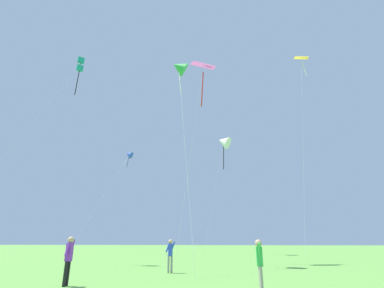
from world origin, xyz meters
The scene contains 9 objects.
kite_white_distant centered at (-3.01, 34.52, 15.75)m, with size 3.66×5.34×16.96m.
kite_pink_low centered at (-2.73, 17.76, 16.80)m, with size 2.34×5.37×18.84m.
kite_yellow_diamond centered at (8.82, 30.83, 24.95)m, with size 4.83×9.49×26.97m.
kite_teal_box centered at (-13.81, 14.13, 17.19)m, with size 3.62×7.44×18.15m.
kite_green_small centered at (-4.09, 14.30, 15.60)m, with size 4.04×8.28×16.44m.
kite_blue_delta centered at (-17.12, 32.20, 14.08)m, with size 1.91×10.73×14.77m.
person_near_tree centered at (-2.85, 9.15, 0.96)m, with size 0.48×0.33×1.60m.
person_far_back centered at (1.71, 3.84, 0.92)m, with size 0.21×0.50×1.53m.
person_child_small centered at (-4.94, 3.81, 0.99)m, with size 0.22×0.53×1.64m.
Camera 1 is at (1.93, -5.83, 1.43)m, focal length 26.82 mm.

